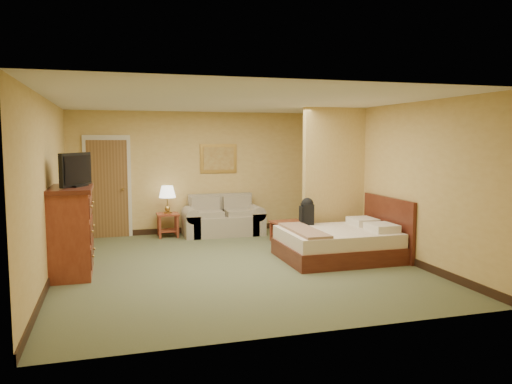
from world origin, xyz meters
name	(u,v)px	position (x,y,z in m)	size (l,w,h in m)	color
floor	(235,265)	(0.00, 0.00, 0.00)	(6.00, 6.00, 0.00)	#555B3B
ceiling	(234,101)	(0.00, 0.00, 2.60)	(6.00, 6.00, 0.00)	white
back_wall	(201,173)	(0.00, 3.00, 1.30)	(5.50, 0.02, 2.60)	tan
left_wall	(48,189)	(-2.75, 0.00, 1.30)	(0.02, 6.00, 2.60)	tan
right_wall	(388,181)	(2.75, 0.00, 1.30)	(0.02, 6.00, 2.60)	tan
partition	(334,177)	(2.15, 0.93, 1.30)	(1.20, 0.15, 2.60)	tan
door	(108,187)	(-1.95, 2.96, 1.03)	(0.94, 0.16, 2.10)	beige
baseboard	(202,229)	(0.00, 2.99, 0.06)	(5.50, 0.02, 0.12)	black
loveseat	(223,222)	(0.38, 2.57, 0.28)	(1.68, 0.78, 0.85)	gray
side_table	(168,221)	(-0.77, 2.65, 0.32)	(0.45, 0.45, 0.49)	maroon
table_lamp	(167,193)	(-0.77, 2.65, 0.92)	(0.35, 0.35, 0.57)	#A4813C
coffee_table	(289,227)	(1.46, 1.44, 0.29)	(0.70, 0.70, 0.40)	maroon
wall_picture	(219,159)	(0.38, 2.97, 1.60)	(0.80, 0.04, 0.62)	#B78E3F
dresser	(71,230)	(-2.48, 0.13, 0.66)	(0.65, 1.23, 1.32)	maroon
tv	(76,171)	(-2.37, 0.13, 1.55)	(0.41, 0.76, 0.50)	black
bed	(341,242)	(1.82, -0.10, 0.28)	(1.92, 1.58, 1.02)	#481A11
backpack	(307,210)	(1.48, 0.57, 0.75)	(0.22, 0.30, 0.47)	black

